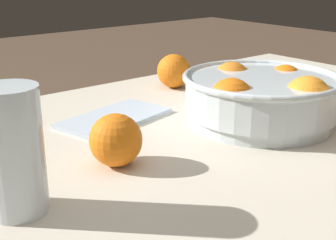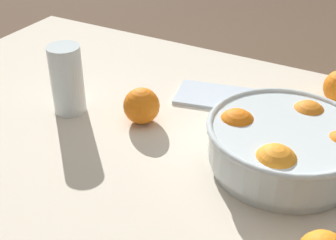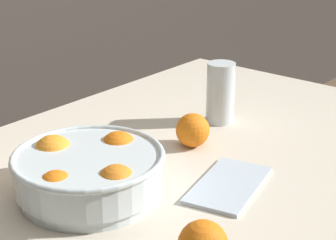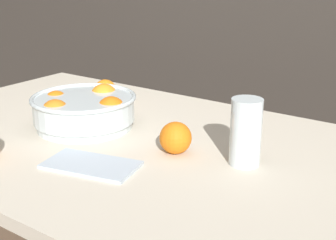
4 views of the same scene
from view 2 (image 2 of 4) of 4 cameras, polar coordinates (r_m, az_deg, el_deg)
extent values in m
cube|color=beige|center=(0.97, 3.04, -3.09)|extent=(1.50, 0.86, 0.03)
cylinder|color=#936B47|center=(1.76, -12.24, -0.37)|extent=(0.05, 0.05, 0.70)
cylinder|color=silver|center=(0.90, 13.64, -5.02)|extent=(0.26, 0.26, 0.02)
cylinder|color=silver|center=(0.88, 13.99, -2.79)|extent=(0.28, 0.28, 0.06)
torus|color=silver|center=(0.86, 14.27, -1.04)|extent=(0.29, 0.29, 0.01)
sphere|color=orange|center=(0.89, 8.31, -1.09)|extent=(0.08, 0.08, 0.08)
sphere|color=orange|center=(0.80, 12.87, -5.68)|extent=(0.08, 0.08, 0.08)
sphere|color=orange|center=(0.95, 16.57, 0.06)|extent=(0.08, 0.08, 0.08)
cylinder|color=#F4A314|center=(1.05, -12.03, 3.46)|extent=(0.06, 0.06, 0.10)
cylinder|color=silver|center=(1.04, -12.20, 4.82)|extent=(0.07, 0.07, 0.16)
sphere|color=orange|center=(1.00, -3.25, 1.75)|extent=(0.08, 0.08, 0.08)
cube|color=silver|center=(1.11, 6.55, 2.78)|extent=(0.23, 0.16, 0.01)
camera|label=1|loc=(0.87, -45.55, 5.09)|focal=50.00mm
camera|label=3|loc=(1.52, 52.07, 20.79)|focal=60.00mm
camera|label=4|loc=(1.91, -5.28, 28.98)|focal=50.00mm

